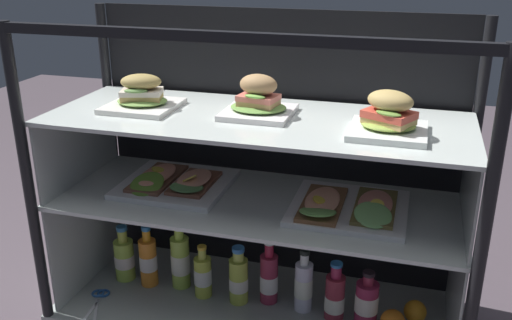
{
  "coord_description": "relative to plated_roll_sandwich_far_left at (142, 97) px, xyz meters",
  "views": [
    {
      "loc": [
        0.45,
        -1.53,
        1.16
      ],
      "look_at": [
        0.0,
        0.0,
        0.55
      ],
      "focal_mm": 39.86,
      "sensor_mm": 36.0,
      "label": 1
    }
  ],
  "objects": [
    {
      "name": "plated_roll_sandwich_left_of_center",
      "position": [
        0.37,
        0.03,
        0.0
      ],
      "size": [
        0.2,
        0.2,
        0.12
      ],
      "color": "white",
      "rests_on": "shelf_upper_glass"
    },
    {
      "name": "juice_bottle_front_second",
      "position": [
        -0.13,
        0.03,
        -0.6
      ],
      "size": [
        0.07,
        0.07,
        0.21
      ],
      "color": "#B2DA4F",
      "rests_on": "case_base_deck"
    },
    {
      "name": "kitchen_scissors",
      "position": [
        -0.16,
        -0.11,
        -0.68
      ],
      "size": [
        0.1,
        0.18,
        0.01
      ],
      "color": "silver",
      "rests_on": "case_base_deck"
    },
    {
      "name": "juice_bottle_front_right_end",
      "position": [
        0.08,
        0.04,
        -0.59
      ],
      "size": [
        0.07,
        0.07,
        0.23
      ],
      "color": "#AED54E",
      "rests_on": "case_base_deck"
    },
    {
      "name": "juice_bottle_near_post",
      "position": [
        0.18,
        0.0,
        -0.61
      ],
      "size": [
        0.06,
        0.06,
        0.19
      ],
      "color": "#BFD047",
      "rests_on": "case_base_deck"
    },
    {
      "name": "shelf_lower_glass",
      "position": [
        0.36,
        0.01,
        -0.31
      ],
      "size": [
        1.25,
        0.47,
        0.01
      ],
      "primitive_type": "cube",
      "color": "silver",
      "rests_on": "riser_lower_tier"
    },
    {
      "name": "open_sandwich_tray_mid_right",
      "position": [
        0.65,
        -0.0,
        -0.29
      ],
      "size": [
        0.34,
        0.33,
        0.06
      ],
      "color": "white",
      "rests_on": "shelf_lower_glass"
    },
    {
      "name": "juice_bottle_back_right",
      "position": [
        0.4,
        0.04,
        -0.6
      ],
      "size": [
        0.06,
        0.06,
        0.23
      ],
      "color": "#942B44",
      "rests_on": "case_base_deck"
    },
    {
      "name": "riser_upper_tier",
      "position": [
        0.36,
        0.01,
        -0.18
      ],
      "size": [
        1.23,
        0.45,
        0.26
      ],
      "color": "silver",
      "rests_on": "shelf_lower_glass"
    },
    {
      "name": "juice_bottle_front_middle",
      "position": [
        0.62,
        0.01,
        -0.61
      ],
      "size": [
        0.06,
        0.06,
        0.2
      ],
      "color": "maroon",
      "rests_on": "case_base_deck"
    },
    {
      "name": "juice_bottle_back_center",
      "position": [
        -0.03,
        0.02,
        -0.59
      ],
      "size": [
        0.06,
        0.06,
        0.23
      ],
      "color": "orange",
      "rests_on": "case_base_deck"
    },
    {
      "name": "orange_fruit_near_left_post",
      "position": [
        0.87,
        0.06,
        -0.65
      ],
      "size": [
        0.07,
        0.07,
        0.07
      ],
      "primitive_type": "sphere",
      "color": "orange",
      "rests_on": "case_base_deck"
    },
    {
      "name": "case_frame",
      "position": [
        0.36,
        0.15,
        -0.2
      ],
      "size": [
        1.3,
        0.52,
        0.97
      ],
      "color": "black",
      "rests_on": "ground"
    },
    {
      "name": "riser_lower_tier",
      "position": [
        0.36,
        0.01,
        -0.5
      ],
      "size": [
        1.23,
        0.45,
        0.37
      ],
      "color": "silver",
      "rests_on": "case_base_deck"
    },
    {
      "name": "juice_bottle_front_left_end",
      "position": [
        0.3,
        0.01,
        -0.6
      ],
      "size": [
        0.06,
        0.06,
        0.2
      ],
      "color": "#B4C846",
      "rests_on": "case_base_deck"
    },
    {
      "name": "juice_bottle_tucked_behind",
      "position": [
        0.52,
        0.02,
        -0.6
      ],
      "size": [
        0.06,
        0.06,
        0.22
      ],
      "color": "silver",
      "rests_on": "case_base_deck"
    },
    {
      "name": "plated_roll_sandwich_right_of_center",
      "position": [
        0.74,
        -0.05,
        0.01
      ],
      "size": [
        0.2,
        0.2,
        0.12
      ],
      "color": "white",
      "rests_on": "shelf_upper_glass"
    },
    {
      "name": "shelf_upper_glass",
      "position": [
        0.36,
        0.01,
        -0.04
      ],
      "size": [
        1.25,
        0.47,
        0.01
      ],
      "primitive_type": "cube",
      "color": "silver",
      "rests_on": "riser_upper_tier"
    },
    {
      "name": "plated_roll_sandwich_far_left",
      "position": [
        0.0,
        0.0,
        0.0
      ],
      "size": [
        0.21,
        0.21,
        0.11
      ],
      "color": "white",
      "rests_on": "shelf_upper_glass"
    },
    {
      "name": "open_sandwich_tray_left_of_center",
      "position": [
        0.08,
        0.03,
        -0.29
      ],
      "size": [
        0.34,
        0.32,
        0.07
      ],
      "color": "white",
      "rests_on": "shelf_lower_glass"
    },
    {
      "name": "case_base_deck",
      "position": [
        0.36,
        0.01,
        -0.7
      ],
      "size": [
        1.3,
        0.52,
        0.04
      ],
      "primitive_type": "cube",
      "color": "#99A29D",
      "rests_on": "ground"
    },
    {
      "name": "juice_bottle_front_fourth",
      "position": [
        0.72,
        0.0,
        -0.61
      ],
      "size": [
        0.07,
        0.07,
        0.19
      ],
      "color": "#9A284B",
      "rests_on": "case_base_deck"
    },
    {
      "name": "ground_plane",
      "position": [
        0.36,
        0.01,
        -0.73
      ],
      "size": [
        6.0,
        6.0,
        0.02
      ],
      "primitive_type": "cube",
      "color": "#4B4048",
      "rests_on": "ground"
    }
  ]
}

